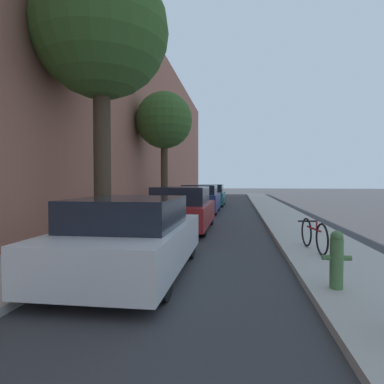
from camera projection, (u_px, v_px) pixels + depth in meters
ground_plane at (217, 219)px, 14.42m from camera, size 120.00×120.00×0.00m
sidewalk_left at (151, 216)px, 14.82m from camera, size 2.00×52.00×0.12m
sidewalk_right at (286, 218)px, 14.03m from camera, size 2.00×52.00×0.12m
building_facade_left at (121, 106)px, 14.84m from camera, size 0.70×52.00×9.96m
parked_car_white at (131, 237)px, 5.88m from camera, size 1.89×4.11×1.34m
parked_car_red at (182, 209)px, 11.20m from camera, size 1.85×4.32×1.44m
parked_car_navy at (200, 199)px, 17.12m from camera, size 1.84×4.24×1.43m
parked_car_teal at (211, 196)px, 22.11m from camera, size 1.74×4.03×1.41m
street_tree_near at (101, 33)px, 8.37m from camera, size 3.38×3.38×6.98m
street_tree_far at (164, 121)px, 15.91m from camera, size 2.68×2.68×5.75m
fire_hydrant at (337, 259)px, 4.70m from camera, size 0.40×0.18×0.82m
bicycle at (314, 235)px, 7.26m from camera, size 0.44×1.61×0.66m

